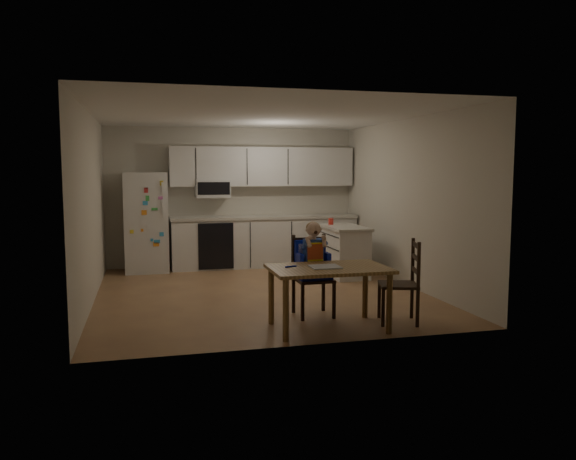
# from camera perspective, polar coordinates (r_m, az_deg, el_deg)

# --- Properties ---
(room) EXTENTS (4.52, 5.01, 2.51)m
(room) POSITION_cam_1_polar(r_m,az_deg,el_deg) (8.35, -3.54, 2.75)
(room) COLOR #8A5E3F
(room) RESTS_ON ground
(refrigerator) EXTENTS (0.72, 0.70, 1.70)m
(refrigerator) POSITION_cam_1_polar(r_m,az_deg,el_deg) (9.90, -14.20, 0.77)
(refrigerator) COLOR silver
(refrigerator) RESTS_ON ground
(kitchen_run) EXTENTS (3.37, 0.62, 2.15)m
(kitchen_run) POSITION_cam_1_polar(r_m,az_deg,el_deg) (10.20, -2.61, 1.26)
(kitchen_run) COLOR silver
(kitchen_run) RESTS_ON ground
(kitchen_island) EXTENTS (0.58, 1.11, 0.82)m
(kitchen_island) POSITION_cam_1_polar(r_m,az_deg,el_deg) (9.29, 5.73, -2.11)
(kitchen_island) COLOR silver
(kitchen_island) RESTS_ON ground
(red_cup) EXTENTS (0.09, 0.09, 0.11)m
(red_cup) POSITION_cam_1_polar(r_m,az_deg,el_deg) (9.50, 4.38, 0.88)
(red_cup) COLOR red
(red_cup) RESTS_ON kitchen_island
(dining_table) EXTENTS (1.28, 0.82, 0.69)m
(dining_table) POSITION_cam_1_polar(r_m,az_deg,el_deg) (6.14, 4.16, -4.62)
(dining_table) COLOR brown
(dining_table) RESTS_ON ground
(napkin) EXTENTS (0.32, 0.28, 0.01)m
(napkin) POSITION_cam_1_polar(r_m,az_deg,el_deg) (6.10, 3.77, -3.74)
(napkin) COLOR #AEADB2
(napkin) RESTS_ON dining_table
(toddler_spoon) EXTENTS (0.12, 0.06, 0.02)m
(toddler_spoon) POSITION_cam_1_polar(r_m,az_deg,el_deg) (6.09, 0.21, -3.73)
(toddler_spoon) COLOR #1020B6
(toddler_spoon) RESTS_ON dining_table
(chair_booster) EXTENTS (0.43, 0.43, 1.13)m
(chair_booster) POSITION_cam_1_polar(r_m,az_deg,el_deg) (6.70, 2.49, -2.95)
(chair_booster) COLOR black
(chair_booster) RESTS_ON ground
(chair_side) EXTENTS (0.53, 0.53, 0.95)m
(chair_side) POSITION_cam_1_polar(r_m,az_deg,el_deg) (6.52, 11.98, -4.62)
(chair_side) COLOR black
(chair_side) RESTS_ON ground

